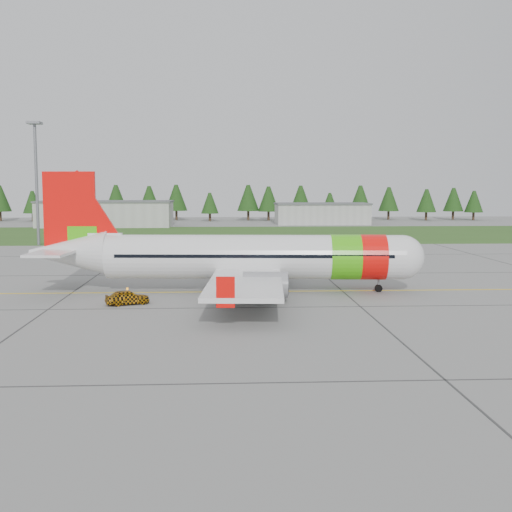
{
  "coord_description": "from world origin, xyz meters",
  "views": [
    {
      "loc": [
        -1.1,
        -50.75,
        9.61
      ],
      "look_at": [
        1.77,
        5.04,
        3.64
      ],
      "focal_mm": 45.0,
      "sensor_mm": 36.0,
      "label": 1
    }
  ],
  "objects": [
    {
      "name": "hangar_east",
      "position": [
        25.0,
        118.0,
        2.6
      ],
      "size": [
        24.0,
        12.0,
        5.2
      ],
      "primitive_type": "cube",
      "color": "#A8A8A3",
      "rests_on": "ground"
    },
    {
      "name": "hangar_west",
      "position": [
        -30.0,
        110.0,
        3.0
      ],
      "size": [
        32.0,
        14.0,
        6.0
      ],
      "primitive_type": "cube",
      "color": "#A8A8A3",
      "rests_on": "ground"
    },
    {
      "name": "follow_me_car",
      "position": [
        -9.02,
        1.92,
        1.8
      ],
      "size": [
        1.66,
        1.78,
        3.59
      ],
      "primitive_type": "imported",
      "rotation": [
        0.0,
        0.0,
        1.93
      ],
      "color": "orange",
      "rests_on": "ground"
    },
    {
      "name": "aircraft",
      "position": [
        0.88,
        8.11,
        3.2
      ],
      "size": [
        36.62,
        33.79,
        11.09
      ],
      "rotation": [
        0.0,
        0.0,
        -0.07
      ],
      "color": "silver",
      "rests_on": "ground"
    },
    {
      "name": "floodlight_mast",
      "position": [
        -32.0,
        58.0,
        10.0
      ],
      "size": [
        0.5,
        0.5,
        20.0
      ],
      "primitive_type": "cylinder",
      "color": "slate",
      "rests_on": "ground"
    },
    {
      "name": "taxi_guideline",
      "position": [
        0.0,
        8.0,
        0.01
      ],
      "size": [
        120.0,
        0.25,
        0.02
      ],
      "primitive_type": "cube",
      "color": "gold",
      "rests_on": "ground"
    },
    {
      "name": "treeline",
      "position": [
        0.0,
        138.0,
        5.0
      ],
      "size": [
        160.0,
        8.0,
        10.0
      ],
      "primitive_type": null,
      "color": "#1C3F14",
      "rests_on": "ground"
    },
    {
      "name": "grass_strip",
      "position": [
        0.0,
        82.0,
        0.01
      ],
      "size": [
        320.0,
        50.0,
        0.03
      ],
      "primitive_type": "cube",
      "color": "#30561E",
      "rests_on": "ground"
    },
    {
      "name": "ground",
      "position": [
        0.0,
        0.0,
        0.0
      ],
      "size": [
        320.0,
        320.0,
        0.0
      ],
      "primitive_type": "plane",
      "color": "gray",
      "rests_on": "ground"
    },
    {
      "name": "service_van",
      "position": [
        -7.28,
        54.32,
        2.06
      ],
      "size": [
        1.8,
        1.75,
        4.11
      ],
      "primitive_type": "imported",
      "rotation": [
        0.0,
        0.0,
        0.34
      ],
      "color": "white",
      "rests_on": "ground"
    }
  ]
}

